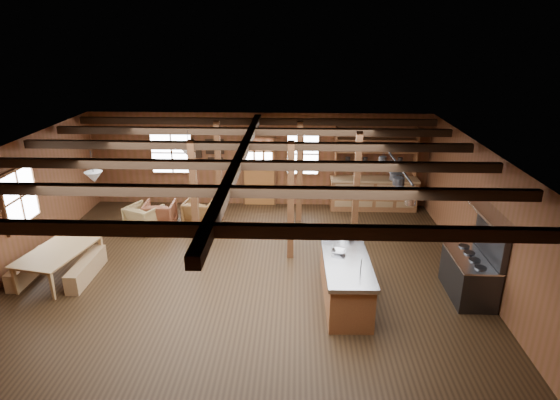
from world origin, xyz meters
name	(u,v)px	position (x,y,z in m)	size (l,w,h in m)	color
room	(242,218)	(0.00, 0.00, 1.40)	(10.04, 9.04, 2.84)	black
ceiling_joists	(241,156)	(0.00, 0.18, 2.68)	(9.80, 8.82, 0.18)	black
timber_posts	(272,186)	(0.52, 2.08, 1.40)	(3.95, 2.35, 2.80)	#442213
back_door	(259,177)	(0.00, 4.45, 0.88)	(1.02, 0.08, 2.15)	brown
window_back_left	(172,153)	(-2.60, 4.46, 1.60)	(1.32, 0.06, 1.32)	white
window_back_right	(303,154)	(1.30, 4.46, 1.60)	(1.02, 0.06, 1.32)	white
window_left	(20,197)	(-4.96, 0.50, 1.60)	(0.14, 1.24, 1.32)	white
notice_boards	(208,152)	(-1.50, 4.46, 1.64)	(1.08, 0.03, 0.90)	beige
back_counter	(373,190)	(3.40, 4.20, 0.60)	(2.55, 0.60, 2.45)	brown
pendant_lamps	(145,164)	(-2.25, 1.00, 2.25)	(1.86, 2.36, 0.66)	#303033
pot_rack	(395,175)	(3.15, 0.35, 2.25)	(0.37, 3.00, 0.45)	#303033
kitchen_island	(345,277)	(2.11, -0.77, 0.48)	(0.93, 2.52, 1.20)	brown
step_stool	(343,277)	(2.13, -0.30, 0.22)	(0.50, 0.36, 0.45)	#956844
commercial_range	(473,269)	(4.65, -0.56, 0.60)	(0.78, 1.47, 1.82)	#303033
dining_table	(63,263)	(-3.90, -0.14, 0.33)	(1.88, 1.05, 0.66)	#9B7546
bench_wall	(30,268)	(-4.65, -0.14, 0.20)	(0.27, 1.46, 0.40)	#956844
bench_aisle	(87,269)	(-3.39, -0.14, 0.21)	(0.29, 1.53, 0.42)	#956844
armchair_a	(160,215)	(-2.54, 2.61, 0.37)	(0.78, 0.80, 0.73)	brown
armchair_b	(199,212)	(-1.52, 2.85, 0.35)	(0.75, 0.77, 0.70)	brown
armchair_c	(144,218)	(-2.89, 2.34, 0.37)	(0.78, 0.81, 0.73)	olive
counter_pot	(348,231)	(2.23, 0.20, 1.04)	(0.32, 0.32, 0.19)	silver
bowl	(339,252)	(1.97, -0.65, 0.98)	(0.29, 0.29, 0.07)	silver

